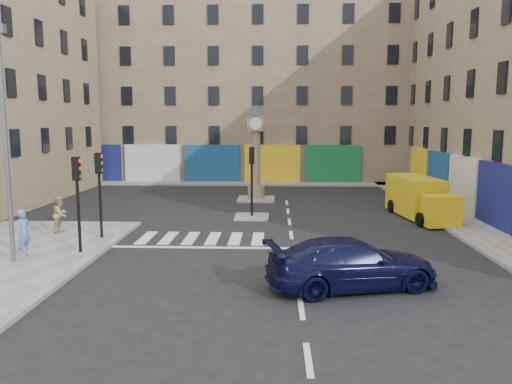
# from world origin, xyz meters

# --- Properties ---
(ground) EXTENTS (120.00, 120.00, 0.00)m
(ground) POSITION_xyz_m (0.00, 0.00, 0.00)
(ground) COLOR black
(ground) RESTS_ON ground
(sidewalk_right) EXTENTS (2.60, 30.00, 0.15)m
(sidewalk_right) POSITION_xyz_m (8.70, 10.00, 0.07)
(sidewalk_right) COLOR gray
(sidewalk_right) RESTS_ON ground
(sidewalk_far) EXTENTS (32.00, 2.40, 0.15)m
(sidewalk_far) POSITION_xyz_m (-4.00, 22.20, 0.07)
(sidewalk_far) COLOR gray
(sidewalk_far) RESTS_ON ground
(island_near) EXTENTS (1.80, 1.80, 0.12)m
(island_near) POSITION_xyz_m (-2.00, 8.00, 0.06)
(island_near) COLOR gray
(island_near) RESTS_ON ground
(island_far) EXTENTS (2.40, 2.40, 0.12)m
(island_far) POSITION_xyz_m (-2.00, 14.00, 0.06)
(island_far) COLOR gray
(island_far) RESTS_ON ground
(building_far) EXTENTS (32.00, 10.00, 17.00)m
(building_far) POSITION_xyz_m (-4.00, 28.00, 8.50)
(building_far) COLOR #8B785C
(building_far) RESTS_ON ground
(traffic_light_left_near) EXTENTS (0.28, 0.22, 3.70)m
(traffic_light_left_near) POSITION_xyz_m (-8.30, 0.20, 2.62)
(traffic_light_left_near) COLOR black
(traffic_light_left_near) RESTS_ON sidewalk_left
(traffic_light_left_far) EXTENTS (0.28, 0.22, 3.70)m
(traffic_light_left_far) POSITION_xyz_m (-8.30, 2.60, 2.62)
(traffic_light_left_far) COLOR black
(traffic_light_left_far) RESTS_ON sidewalk_left
(traffic_light_island) EXTENTS (0.28, 0.22, 3.70)m
(traffic_light_island) POSITION_xyz_m (-2.00, 8.00, 2.59)
(traffic_light_island) COLOR black
(traffic_light_island) RESTS_ON island_near
(lamp_post) EXTENTS (0.50, 0.25, 8.30)m
(lamp_post) POSITION_xyz_m (-10.20, -1.20, 4.79)
(lamp_post) COLOR #595B60
(lamp_post) RESTS_ON sidewalk_left
(clock_pillar) EXTENTS (1.20, 1.20, 6.10)m
(clock_pillar) POSITION_xyz_m (-2.00, 14.00, 3.55)
(clock_pillar) COLOR #998964
(clock_pillar) RESTS_ON island_far
(navy_sedan) EXTENTS (5.77, 3.49, 1.56)m
(navy_sedan) POSITION_xyz_m (1.67, -3.16, 0.78)
(navy_sedan) COLOR black
(navy_sedan) RESTS_ON ground
(yellow_van) EXTENTS (2.60, 6.07, 2.14)m
(yellow_van) POSITION_xyz_m (7.01, 8.42, 1.06)
(yellow_van) COLOR gold
(yellow_van) RESTS_ON ground
(pedestrian_blue) EXTENTS (0.57, 0.73, 1.78)m
(pedestrian_blue) POSITION_xyz_m (-10.16, -0.45, 1.04)
(pedestrian_blue) COLOR #567DC4
(pedestrian_blue) RESTS_ON sidewalk_left
(pedestrian_tan) EXTENTS (0.70, 0.86, 1.67)m
(pedestrian_tan) POSITION_xyz_m (-10.50, 3.55, 0.99)
(pedestrian_tan) COLOR tan
(pedestrian_tan) RESTS_ON sidewalk_left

